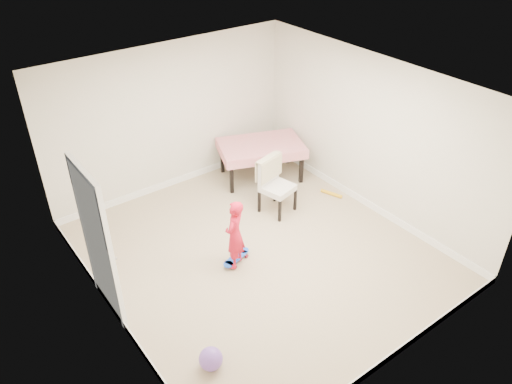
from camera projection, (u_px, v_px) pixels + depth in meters
ground at (259, 253)px, 7.52m from camera, size 5.00×5.00×0.00m
ceiling at (259, 90)px, 6.12m from camera, size 4.50×5.00×0.04m
wall_back at (171, 118)px, 8.48m from camera, size 4.50×0.04×2.60m
wall_front at (403, 279)px, 5.15m from camera, size 4.50×0.04×2.60m
wall_left at (103, 240)px, 5.69m from camera, size 0.04×5.00×2.60m
wall_right at (371, 136)px, 7.94m from camera, size 0.04×5.00×2.60m
door at (98, 245)px, 6.05m from camera, size 0.11×0.94×2.11m
baseboard_back at (177, 180)px, 9.16m from camera, size 4.50×0.02×0.12m
baseboard_front at (387, 359)px, 5.81m from camera, size 4.50×0.02×0.12m
baseboard_left at (119, 317)px, 6.36m from camera, size 0.02×5.00×0.12m
baseboard_right at (362, 200)px, 8.61m from camera, size 0.02×5.00×0.12m
dining_table at (261, 161)px, 9.20m from camera, size 1.73×1.41×0.70m
dining_chair at (278, 186)px, 8.19m from camera, size 0.66×0.72×0.97m
skateboard at (236, 259)px, 7.34m from camera, size 0.57×0.35×0.08m
child at (235, 237)px, 6.98m from camera, size 0.47×0.43×1.08m
balloon at (211, 359)px, 5.72m from camera, size 0.28×0.28×0.28m
foam_toy at (331, 194)px, 8.84m from camera, size 0.19×0.40×0.06m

